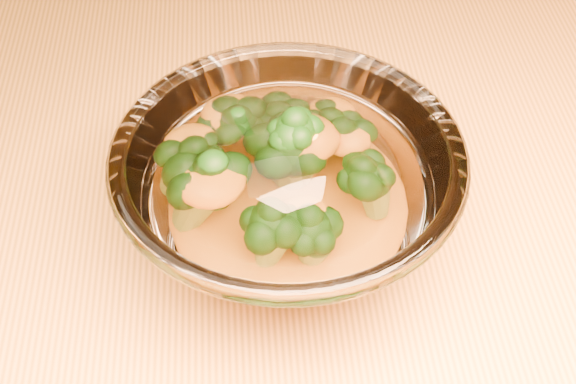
{
  "coord_description": "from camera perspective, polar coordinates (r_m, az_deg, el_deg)",
  "views": [
    {
      "loc": [
        0.03,
        -0.36,
        1.23
      ],
      "look_at": [
        0.06,
        0.02,
        0.81
      ],
      "focal_mm": 50.0,
      "sensor_mm": 36.0,
      "label": 1
    }
  ],
  "objects": [
    {
      "name": "glass_bowl",
      "position": [
        0.58,
        0.0,
        -0.36
      ],
      "size": [
        0.25,
        0.25,
        0.11
      ],
      "color": "white",
      "rests_on": "table"
    },
    {
      "name": "broccoli_heap",
      "position": [
        0.57,
        -0.95,
        1.69
      ],
      "size": [
        0.16,
        0.14,
        0.08
      ],
      "color": "black",
      "rests_on": "cheese_sauce"
    },
    {
      "name": "table",
      "position": [
        0.69,
        -5.27,
        -11.04
      ],
      "size": [
        1.2,
        0.8,
        0.75
      ],
      "color": "#BD8238",
      "rests_on": "ground"
    },
    {
      "name": "cheese_sauce",
      "position": [
        0.59,
        -0.0,
        -1.87
      ],
      "size": [
        0.12,
        0.12,
        0.03
      ],
      "primitive_type": "ellipsoid",
      "color": "orange",
      "rests_on": "glass_bowl"
    }
  ]
}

